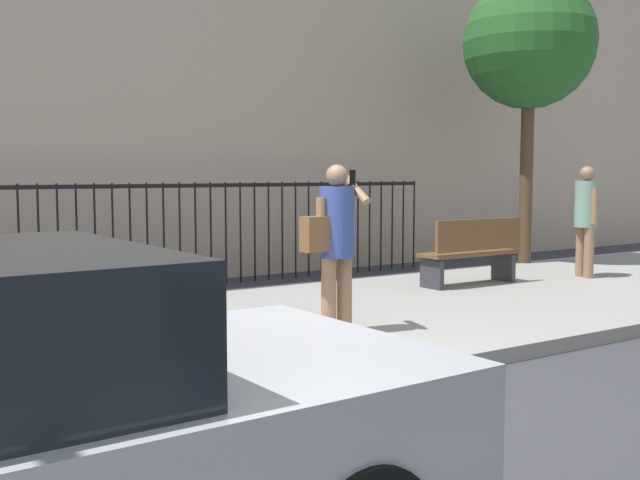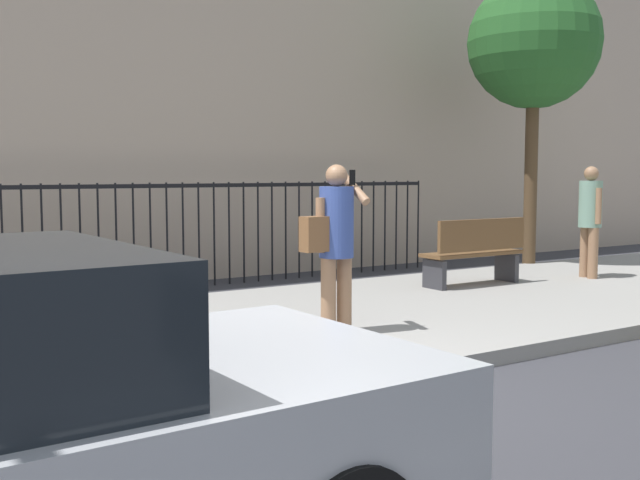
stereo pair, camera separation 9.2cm
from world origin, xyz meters
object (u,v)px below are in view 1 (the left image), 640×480
object	(u,v)px
pedestrian_on_phone	(335,236)
street_bench	(473,250)
pedestrian_walking	(586,214)
street_tree_near	(529,44)

from	to	relation	value
pedestrian_on_phone	street_bench	xyz separation A→B (m)	(3.48, 1.60, -0.47)
street_bench	pedestrian_walking	bearing A→B (deg)	-9.39
pedestrian_on_phone	pedestrian_walking	bearing A→B (deg)	12.96
street_bench	street_tree_near	xyz separation A→B (m)	(2.70, 1.45, 3.31)
pedestrian_on_phone	pedestrian_walking	distance (m)	5.65
pedestrian_on_phone	pedestrian_walking	world-z (taller)	pedestrian_walking
street_tree_near	pedestrian_walking	bearing A→B (deg)	-110.81
pedestrian_on_phone	street_bench	size ratio (longest dim) A/B	1.05
pedestrian_on_phone	street_bench	distance (m)	3.86
pedestrian_walking	street_bench	bearing A→B (deg)	170.61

